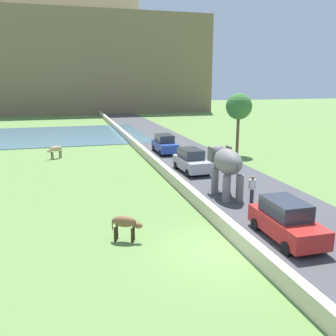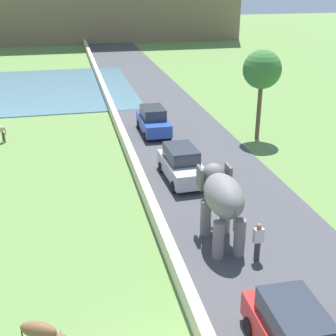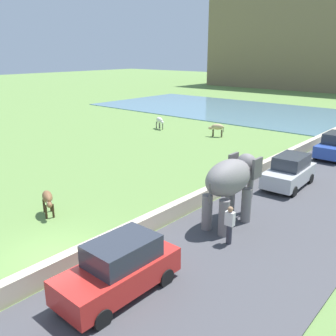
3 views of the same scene
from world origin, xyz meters
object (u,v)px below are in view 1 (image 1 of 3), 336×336
at_px(car_red, 286,221).
at_px(cow_brown, 125,223).
at_px(cow_tan, 55,149).
at_px(car_silver, 191,161).
at_px(car_blue, 165,144).
at_px(person_beside_elephant, 252,189).
at_px(elephant, 226,164).

relative_size(car_red, cow_brown, 2.88).
bearing_deg(cow_tan, cow_brown, -80.07).
distance_m(car_red, cow_tan, 23.15).
height_order(car_silver, cow_brown, car_silver).
distance_m(car_blue, car_silver, 7.81).
distance_m(person_beside_elephant, car_blue, 15.66).
xyz_separation_m(person_beside_elephant, cow_tan, (-11.11, 15.95, -0.04)).
bearing_deg(car_silver, car_blue, 89.99).
distance_m(person_beside_elephant, car_red, 4.94).
distance_m(elephant, car_red, 6.52).
height_order(elephant, cow_tan, elephant).
bearing_deg(cow_brown, car_silver, 57.84).
distance_m(car_red, car_silver, 12.67).
height_order(car_blue, car_silver, same).
relative_size(elephant, car_red, 0.86).
relative_size(person_beside_elephant, car_blue, 0.41).
height_order(cow_brown, cow_tan, same).
distance_m(car_silver, cow_brown, 12.84).
height_order(elephant, car_blue, elephant).
xyz_separation_m(car_silver, cow_brown, (-6.83, -10.87, -0.06)).
distance_m(car_blue, cow_brown, 19.89).
bearing_deg(car_red, cow_brown, 165.21).
height_order(person_beside_elephant, car_blue, car_blue).
bearing_deg(car_blue, car_red, -90.00).
distance_m(person_beside_elephant, car_silver, 7.88).
xyz_separation_m(car_red, car_blue, (-0.00, 20.48, 0.00)).
xyz_separation_m(person_beside_elephant, cow_brown, (-7.79, -3.04, -0.04)).
bearing_deg(car_red, car_blue, 90.00).
relative_size(car_blue, car_silver, 0.99).
height_order(person_beside_elephant, cow_tan, person_beside_elephant).
bearing_deg(cow_tan, elephant, -54.75).
bearing_deg(cow_brown, person_beside_elephant, 21.35).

